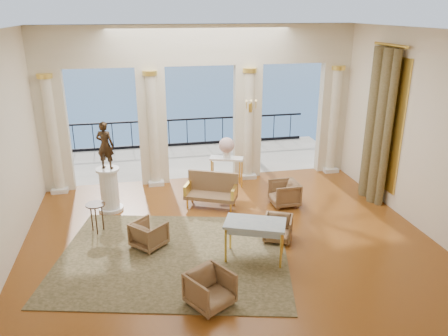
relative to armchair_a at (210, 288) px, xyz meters
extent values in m
plane|color=#51230B|center=(0.80, 2.18, -0.36)|extent=(9.00, 9.00, 0.00)
plane|color=white|center=(0.80, -1.82, 1.89)|extent=(9.00, 0.00, 9.00)
plane|color=white|center=(5.30, 2.18, 1.89)|extent=(0.00, 8.00, 8.00)
plane|color=white|center=(0.80, 2.18, 4.14)|extent=(9.00, 9.00, 0.00)
cube|color=beige|center=(0.80, 6.03, 3.59)|extent=(9.00, 0.30, 1.10)
cube|color=beige|center=(-3.30, 6.03, 1.34)|extent=(0.80, 0.30, 3.40)
cylinder|color=beige|center=(-3.30, 5.85, 1.24)|extent=(0.28, 0.28, 3.20)
cylinder|color=#EDC54E|center=(-3.30, 5.85, 2.89)|extent=(0.40, 0.40, 0.12)
cube|color=silver|center=(-3.30, 5.85, -0.30)|extent=(0.45, 0.45, 0.12)
cube|color=beige|center=(-0.60, 6.03, 1.34)|extent=(0.80, 0.30, 3.40)
cylinder|color=beige|center=(-0.60, 5.85, 1.24)|extent=(0.28, 0.28, 3.20)
cylinder|color=#EDC54E|center=(-0.60, 5.85, 2.89)|extent=(0.40, 0.40, 0.12)
cube|color=silver|center=(-0.60, 5.85, -0.30)|extent=(0.45, 0.45, 0.12)
cube|color=beige|center=(2.20, 6.03, 1.34)|extent=(0.80, 0.30, 3.40)
cylinder|color=beige|center=(2.20, 5.85, 1.24)|extent=(0.28, 0.28, 3.20)
cylinder|color=#EDC54E|center=(2.20, 5.85, 2.89)|extent=(0.40, 0.40, 0.12)
cube|color=silver|center=(2.20, 5.85, -0.30)|extent=(0.45, 0.45, 0.12)
cube|color=beige|center=(4.90, 6.03, 1.34)|extent=(0.80, 0.30, 3.40)
cylinder|color=beige|center=(4.90, 5.85, 1.24)|extent=(0.28, 0.28, 3.20)
cylinder|color=#EDC54E|center=(4.90, 5.85, 2.89)|extent=(0.40, 0.40, 0.12)
cube|color=silver|center=(4.90, 5.85, -0.30)|extent=(0.45, 0.45, 0.12)
cube|color=#A29885|center=(0.80, 7.98, -0.41)|extent=(10.00, 3.60, 0.10)
cube|color=black|center=(0.80, 9.58, 0.64)|extent=(9.00, 0.06, 0.06)
cube|color=black|center=(0.80, 9.58, -0.31)|extent=(9.00, 0.06, 0.10)
cylinder|color=black|center=(0.80, 9.58, 0.14)|extent=(0.03, 0.03, 1.00)
cylinder|color=black|center=(-3.30, 9.58, 0.14)|extent=(0.03, 0.03, 1.00)
cylinder|color=black|center=(4.90, 9.58, 0.14)|extent=(0.03, 0.03, 1.00)
cylinder|color=#4C3823|center=(2.80, 8.78, 1.74)|extent=(0.20, 0.20, 4.20)
plane|color=#215086|center=(0.80, 62.18, -6.36)|extent=(160.00, 160.00, 0.00)
cylinder|color=brown|center=(5.10, 3.23, 1.64)|extent=(0.26, 0.26, 4.00)
cylinder|color=brown|center=(5.06, 3.68, 1.64)|extent=(0.32, 0.32, 4.00)
cylinder|color=brown|center=(5.10, 4.13, 1.64)|extent=(0.26, 0.26, 4.00)
cylinder|color=#EDC54E|center=(5.15, 3.68, 3.69)|extent=(0.08, 1.40, 0.08)
cube|color=#EDC54E|center=(5.27, 3.68, 1.74)|extent=(0.04, 1.60, 3.40)
cube|color=#EDC54E|center=(2.20, 5.71, 1.84)|extent=(0.10, 0.04, 0.25)
cylinder|color=#EDC54E|center=(2.06, 5.63, 1.94)|extent=(0.02, 0.02, 0.22)
cylinder|color=#EDC54E|center=(2.20, 5.63, 1.94)|extent=(0.02, 0.02, 0.22)
cylinder|color=#EDC54E|center=(2.34, 5.63, 1.94)|extent=(0.02, 0.02, 0.22)
cube|color=#31331C|center=(-0.48, 1.72, -0.35)|extent=(5.48, 4.71, 0.02)
imported|color=#4B361F|center=(0.00, 0.00, 0.00)|extent=(0.93, 0.92, 0.71)
imported|color=#4B361F|center=(1.88, 1.96, -0.04)|extent=(0.79, 0.77, 0.62)
imported|color=#4B361F|center=(2.63, 3.70, 0.00)|extent=(0.67, 0.71, 0.72)
imported|color=#4B361F|center=(-0.95, 2.25, -0.03)|extent=(0.87, 0.87, 0.65)
cube|color=#4B361F|center=(0.71, 3.98, -0.06)|extent=(1.44, 1.05, 0.10)
cube|color=#4B361F|center=(0.82, 4.21, 0.26)|extent=(1.25, 0.62, 0.54)
cube|color=#EDC54E|center=(0.15, 4.23, 0.12)|extent=(0.30, 0.53, 0.26)
cube|color=#EDC54E|center=(1.28, 3.72, 0.12)|extent=(0.30, 0.53, 0.26)
cylinder|color=#EDC54E|center=(0.10, 4.01, -0.23)|extent=(0.05, 0.05, 0.25)
cylinder|color=#EDC54E|center=(1.15, 3.54, -0.23)|extent=(0.05, 0.05, 0.25)
cylinder|color=#EDC54E|center=(0.28, 4.41, -0.23)|extent=(0.05, 0.05, 0.25)
cylinder|color=#EDC54E|center=(1.33, 3.94, -0.23)|extent=(0.05, 0.05, 0.25)
cube|color=#8DA2B0|center=(1.16, 1.32, 0.45)|extent=(1.38, 1.08, 0.06)
cylinder|color=#EDC54E|center=(0.54, 1.27, 0.03)|extent=(0.05, 0.05, 0.78)
cylinder|color=#EDC54E|center=(1.57, 0.85, 0.03)|extent=(0.05, 0.05, 0.78)
cylinder|color=#EDC54E|center=(0.75, 1.78, 0.03)|extent=(0.05, 0.05, 0.78)
cylinder|color=#EDC54E|center=(1.78, 1.36, 0.03)|extent=(0.05, 0.05, 0.78)
cylinder|color=silver|center=(-1.84, 4.30, -0.32)|extent=(0.62, 0.62, 0.08)
cylinder|color=silver|center=(-1.84, 4.30, 0.22)|extent=(0.46, 0.46, 1.00)
cylinder|color=silver|center=(-1.84, 4.30, 0.76)|extent=(0.58, 0.58, 0.06)
imported|color=#322416|center=(-1.84, 4.30, 1.39)|extent=(0.51, 0.43, 1.20)
cube|color=silver|center=(1.40, 5.23, 0.52)|extent=(1.01, 0.66, 0.05)
cylinder|color=#EDC54E|center=(0.96, 5.25, 0.07)|extent=(0.05, 0.05, 0.85)
cylinder|color=#EDC54E|center=(1.75, 4.97, 0.07)|extent=(0.05, 0.05, 0.85)
cylinder|color=#EDC54E|center=(1.05, 5.49, 0.07)|extent=(0.05, 0.05, 0.85)
cylinder|color=#EDC54E|center=(1.84, 5.22, 0.07)|extent=(0.05, 0.05, 0.85)
cylinder|color=white|center=(1.40, 5.23, 0.68)|extent=(0.22, 0.22, 0.28)
sphere|color=#CE9291|center=(1.40, 5.23, 0.91)|extent=(0.44, 0.44, 0.44)
cylinder|color=black|center=(-2.09, 3.14, 0.35)|extent=(0.44, 0.44, 0.03)
cylinder|color=black|center=(-1.97, 3.21, -0.01)|extent=(0.03, 0.03, 0.69)
cylinder|color=black|center=(-2.21, 3.21, -0.01)|extent=(0.03, 0.03, 0.69)
cylinder|color=black|center=(-2.10, 3.00, -0.01)|extent=(0.03, 0.03, 0.69)
camera|label=1|loc=(-1.05, -6.28, 4.53)|focal=35.00mm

